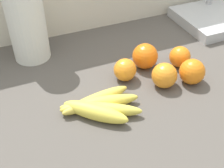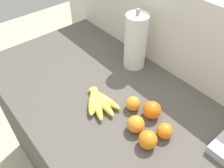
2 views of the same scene
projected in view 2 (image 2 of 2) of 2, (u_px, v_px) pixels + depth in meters
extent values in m
cube|color=#514C47|center=(125.00, 167.00, 1.30)|extent=(1.72, 0.75, 0.88)
cube|color=silver|center=(178.00, 107.00, 1.34)|extent=(2.12, 0.06, 1.30)
ellipsoid|color=#E8D44C|center=(93.00, 101.00, 1.04)|extent=(0.16, 0.15, 0.04)
ellipsoid|color=#DAC94C|center=(97.00, 102.00, 1.04)|extent=(0.21, 0.13, 0.04)
ellipsoid|color=#E6CD4C|center=(101.00, 101.00, 1.04)|extent=(0.21, 0.07, 0.04)
ellipsoid|color=#DCC24C|center=(104.00, 99.00, 1.05)|extent=(0.20, 0.07, 0.03)
sphere|color=orange|center=(152.00, 110.00, 0.98)|extent=(0.08, 0.08, 0.08)
sphere|color=orange|center=(133.00, 104.00, 1.01)|extent=(0.07, 0.07, 0.07)
sphere|color=orange|center=(148.00, 140.00, 0.87)|extent=(0.07, 0.07, 0.07)
sphere|color=orange|center=(136.00, 124.00, 0.93)|extent=(0.07, 0.07, 0.07)
sphere|color=orange|center=(165.00, 131.00, 0.91)|extent=(0.07, 0.07, 0.07)
cylinder|color=white|center=(135.00, 42.00, 1.17)|extent=(0.11, 0.11, 0.29)
cylinder|color=gray|center=(136.00, 39.00, 1.16)|extent=(0.02, 0.02, 0.32)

